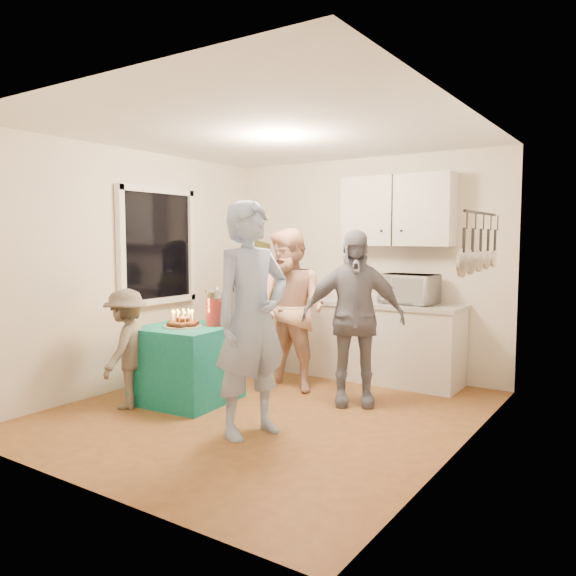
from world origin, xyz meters
The scene contains 19 objects.
floor centered at (0.00, 0.00, 0.00)m, with size 4.00×4.00×0.00m, color brown.
ceiling centered at (0.00, 0.00, 2.60)m, with size 4.00×4.00×0.00m, color white.
back_wall centered at (0.00, 2.00, 1.30)m, with size 3.60×3.60×0.00m, color silver.
left_wall centered at (-1.80, 0.00, 1.30)m, with size 4.00×4.00×0.00m, color silver.
right_wall centered at (1.80, 0.00, 1.30)m, with size 4.00×4.00×0.00m, color silver.
window_night centered at (-1.77, 0.30, 1.55)m, with size 0.04×1.00×1.20m, color black.
counter centered at (0.20, 1.70, 0.43)m, with size 2.20×0.58×0.86m, color white.
countertop centered at (0.20, 1.70, 0.89)m, with size 2.24×0.62×0.05m, color beige.
upper_cabinet centered at (0.50, 1.85, 1.95)m, with size 1.30×0.30×0.80m, color white.
pot_rack centered at (1.72, 0.70, 1.60)m, with size 0.12×1.00×0.60m, color black.
microwave centered at (0.72, 1.70, 1.07)m, with size 0.60×0.40×0.33m, color white.
party_table centered at (-0.88, -0.16, 0.38)m, with size 0.85×0.85×0.76m, color #117164.
donut_cake centered at (-0.88, -0.21, 0.85)m, with size 0.38×0.38×0.18m, color #381C0C, non-canonical shape.
punch_jar centered at (-0.66, 0.05, 0.93)m, with size 0.22×0.22×0.34m, color red.
man_birthday centered at (0.25, -0.56, 0.97)m, with size 0.71×0.47×1.94m, color #97AFDC.
woman_back_left centered at (-1.10, 1.28, 0.81)m, with size 0.79×0.52×1.62m, color #505117.
woman_back_center centered at (-0.23, 0.75, 0.87)m, with size 0.85×0.66×1.74m, color #E69278.
woman_back_right centered at (0.55, 0.68, 0.86)m, with size 1.01×0.42×1.72m, color black.
child_near_left centered at (-1.22, -0.63, 0.58)m, with size 0.75×0.43×1.15m, color #514941.
Camera 1 is at (3.04, -4.21, 1.63)m, focal length 35.00 mm.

